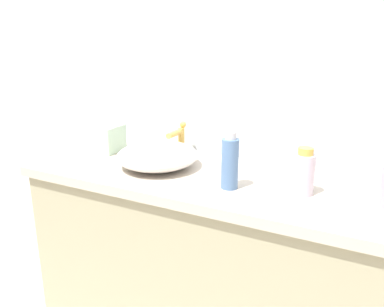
{
  "coord_description": "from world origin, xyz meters",
  "views": [
    {
      "loc": [
        0.53,
        -0.85,
        1.42
      ],
      "look_at": [
        -0.12,
        0.4,
        1.0
      ],
      "focal_mm": 35.99,
      "sensor_mm": 36.0,
      "label": 1
    }
  ],
  "objects_px": {
    "tissue_box": "(105,137)",
    "spray_can": "(230,162)",
    "sink_basin": "(158,155)",
    "perfume_bottle": "(304,173)"
  },
  "relations": [
    {
      "from": "sink_basin",
      "to": "tissue_box",
      "type": "bearing_deg",
      "value": 165.38
    },
    {
      "from": "perfume_bottle",
      "to": "tissue_box",
      "type": "height_order",
      "value": "same"
    },
    {
      "from": "tissue_box",
      "to": "spray_can",
      "type": "bearing_deg",
      "value": -13.94
    },
    {
      "from": "spray_can",
      "to": "tissue_box",
      "type": "distance_m",
      "value": 0.71
    },
    {
      "from": "tissue_box",
      "to": "perfume_bottle",
      "type": "bearing_deg",
      "value": -6.53
    },
    {
      "from": "sink_basin",
      "to": "perfume_bottle",
      "type": "distance_m",
      "value": 0.58
    },
    {
      "from": "spray_can",
      "to": "perfume_bottle",
      "type": "bearing_deg",
      "value": 15.15
    },
    {
      "from": "perfume_bottle",
      "to": "spray_can",
      "type": "xyz_separation_m",
      "value": [
        -0.24,
        -0.06,
        0.02
      ]
    },
    {
      "from": "sink_basin",
      "to": "spray_can",
      "type": "xyz_separation_m",
      "value": [
        0.34,
        -0.08,
        0.05
      ]
    },
    {
      "from": "spray_can",
      "to": "tissue_box",
      "type": "relative_size",
      "value": 1.26
    }
  ]
}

